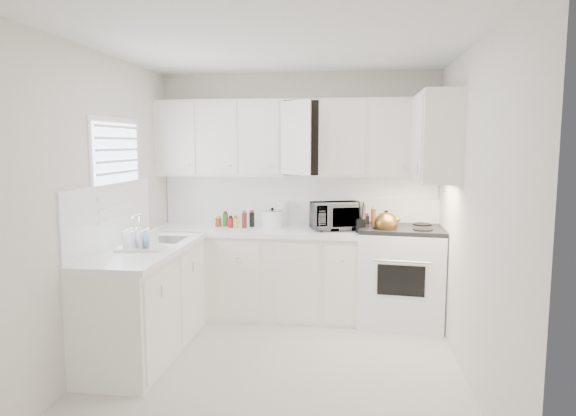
% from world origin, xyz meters
% --- Properties ---
extents(floor, '(3.20, 3.20, 0.00)m').
position_xyz_m(floor, '(0.00, 0.00, 0.00)').
color(floor, beige).
rests_on(floor, ground).
extents(ceiling, '(3.20, 3.20, 0.00)m').
position_xyz_m(ceiling, '(0.00, 0.00, 2.60)').
color(ceiling, white).
rests_on(ceiling, ground).
extents(wall_back, '(3.00, 0.00, 3.00)m').
position_xyz_m(wall_back, '(0.00, 1.60, 1.30)').
color(wall_back, silver).
rests_on(wall_back, ground).
extents(wall_front, '(3.00, 0.00, 3.00)m').
position_xyz_m(wall_front, '(0.00, -1.60, 1.30)').
color(wall_front, silver).
rests_on(wall_front, ground).
extents(wall_left, '(0.00, 3.20, 3.20)m').
position_xyz_m(wall_left, '(-1.50, 0.00, 1.30)').
color(wall_left, silver).
rests_on(wall_left, ground).
extents(wall_right, '(0.00, 3.20, 3.20)m').
position_xyz_m(wall_right, '(1.50, 0.00, 1.30)').
color(wall_right, silver).
rests_on(wall_right, ground).
extents(window_blinds, '(0.06, 0.96, 1.06)m').
position_xyz_m(window_blinds, '(-1.48, 0.35, 1.55)').
color(window_blinds, white).
rests_on(window_blinds, wall_left).
extents(lower_cabinets_back, '(2.22, 0.60, 0.90)m').
position_xyz_m(lower_cabinets_back, '(-0.39, 1.30, 0.45)').
color(lower_cabinets_back, silver).
rests_on(lower_cabinets_back, floor).
extents(lower_cabinets_left, '(0.60, 1.60, 0.90)m').
position_xyz_m(lower_cabinets_left, '(-1.20, 0.20, 0.45)').
color(lower_cabinets_left, silver).
rests_on(lower_cabinets_left, floor).
extents(countertop_back, '(2.24, 0.64, 0.05)m').
position_xyz_m(countertop_back, '(-0.39, 1.29, 0.93)').
color(countertop_back, white).
rests_on(countertop_back, lower_cabinets_back).
extents(countertop_left, '(0.64, 1.62, 0.05)m').
position_xyz_m(countertop_left, '(-1.19, 0.20, 0.93)').
color(countertop_left, white).
rests_on(countertop_left, lower_cabinets_left).
extents(backsplash_back, '(2.98, 0.02, 0.55)m').
position_xyz_m(backsplash_back, '(0.00, 1.59, 1.23)').
color(backsplash_back, white).
rests_on(backsplash_back, wall_back).
extents(backsplash_left, '(0.02, 1.60, 0.55)m').
position_xyz_m(backsplash_left, '(-1.49, 0.20, 1.23)').
color(backsplash_left, white).
rests_on(backsplash_left, wall_left).
extents(upper_cabinets_back, '(3.00, 0.33, 0.80)m').
position_xyz_m(upper_cabinets_back, '(0.00, 1.44, 1.50)').
color(upper_cabinets_back, silver).
rests_on(upper_cabinets_back, wall_back).
extents(upper_cabinets_right, '(0.33, 0.90, 0.80)m').
position_xyz_m(upper_cabinets_right, '(1.33, 0.82, 1.50)').
color(upper_cabinets_right, silver).
rests_on(upper_cabinets_right, wall_right).
extents(sink, '(0.42, 0.38, 0.30)m').
position_xyz_m(sink, '(-1.19, 0.55, 1.07)').
color(sink, gray).
rests_on(sink, countertop_left).
extents(stove, '(0.90, 0.77, 1.29)m').
position_xyz_m(stove, '(1.11, 1.27, 0.64)').
color(stove, white).
rests_on(stove, floor).
extents(tea_kettle, '(0.33, 0.29, 0.27)m').
position_xyz_m(tea_kettle, '(0.93, 1.11, 1.07)').
color(tea_kettle, olive).
rests_on(tea_kettle, stove).
extents(frying_pan, '(0.35, 0.48, 0.04)m').
position_xyz_m(frying_pan, '(1.29, 1.43, 0.96)').
color(frying_pan, black).
rests_on(frying_pan, stove).
extents(microwave, '(0.58, 0.43, 0.35)m').
position_xyz_m(microwave, '(0.43, 1.36, 1.12)').
color(microwave, gray).
rests_on(microwave, countertop_back).
extents(rice_cooker, '(0.22, 0.22, 0.22)m').
position_xyz_m(rice_cooker, '(-0.25, 1.33, 1.06)').
color(rice_cooker, white).
rests_on(rice_cooker, countertop_back).
extents(paper_towel, '(0.12, 0.12, 0.27)m').
position_xyz_m(paper_towel, '(-0.16, 1.51, 1.08)').
color(paper_towel, white).
rests_on(paper_towel, countertop_back).
extents(utensil_crock, '(0.13, 0.13, 0.33)m').
position_xyz_m(utensil_crock, '(0.68, 1.18, 1.11)').
color(utensil_crock, black).
rests_on(utensil_crock, countertop_back).
extents(dish_rack, '(0.39, 0.31, 0.20)m').
position_xyz_m(dish_rack, '(-1.19, 0.09, 1.05)').
color(dish_rack, white).
rests_on(dish_rack, countertop_left).
extents(spice_left_0, '(0.06, 0.06, 0.13)m').
position_xyz_m(spice_left_0, '(-0.85, 1.42, 1.02)').
color(spice_left_0, brown).
rests_on(spice_left_0, countertop_back).
extents(spice_left_1, '(0.06, 0.06, 0.13)m').
position_xyz_m(spice_left_1, '(-0.78, 1.33, 1.02)').
color(spice_left_1, '#386A23').
rests_on(spice_left_1, countertop_back).
extents(spice_left_2, '(0.06, 0.06, 0.13)m').
position_xyz_m(spice_left_2, '(-0.70, 1.42, 1.02)').
color(spice_left_2, red).
rests_on(spice_left_2, countertop_back).
extents(spice_left_3, '(0.06, 0.06, 0.13)m').
position_xyz_m(spice_left_3, '(-0.62, 1.33, 1.02)').
color(spice_left_3, gold).
rests_on(spice_left_3, countertop_back).
extents(spice_left_4, '(0.06, 0.06, 0.13)m').
position_xyz_m(spice_left_4, '(-0.55, 1.42, 1.02)').
color(spice_left_4, maroon).
rests_on(spice_left_4, countertop_back).
extents(spice_left_5, '(0.06, 0.06, 0.13)m').
position_xyz_m(spice_left_5, '(-0.47, 1.33, 1.02)').
color(spice_left_5, black).
rests_on(spice_left_5, countertop_back).
extents(sauce_right_0, '(0.06, 0.06, 0.19)m').
position_xyz_m(sauce_right_0, '(0.58, 1.46, 1.05)').
color(sauce_right_0, red).
rests_on(sauce_right_0, countertop_back).
extents(sauce_right_1, '(0.06, 0.06, 0.19)m').
position_xyz_m(sauce_right_1, '(0.64, 1.40, 1.05)').
color(sauce_right_1, gold).
rests_on(sauce_right_1, countertop_back).
extents(sauce_right_2, '(0.06, 0.06, 0.19)m').
position_xyz_m(sauce_right_2, '(0.69, 1.46, 1.05)').
color(sauce_right_2, maroon).
rests_on(sauce_right_2, countertop_back).
extents(sauce_right_3, '(0.06, 0.06, 0.19)m').
position_xyz_m(sauce_right_3, '(0.74, 1.40, 1.05)').
color(sauce_right_3, black).
rests_on(sauce_right_3, countertop_back).
extents(sauce_right_4, '(0.06, 0.06, 0.19)m').
position_xyz_m(sauce_right_4, '(0.80, 1.46, 1.05)').
color(sauce_right_4, brown).
rests_on(sauce_right_4, countertop_back).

